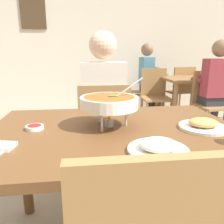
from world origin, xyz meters
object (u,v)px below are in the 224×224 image
object	(u,v)px
chair_bg_middle	(148,89)
patron_bg_middle	(148,75)
dining_table_main	(115,148)
dining_table_far	(194,86)
chair_diner_main	(104,128)
sauce_dish	(35,127)
rice_plate	(158,147)
chair_bg_window	(155,93)
chair_bg_right	(180,88)
appetizer_plate	(203,125)
diner_main	(103,101)
patron_bg_left	(215,83)
curry_bowl	(109,103)
chair_bg_left	(209,99)

from	to	relation	value
chair_bg_middle	patron_bg_middle	distance (m)	0.24
dining_table_main	dining_table_far	distance (m)	2.82
chair_diner_main	sauce_dish	world-z (taller)	chair_diner_main
rice_plate	chair_bg_window	world-z (taller)	chair_bg_window
chair_bg_right	chair_bg_window	distance (m)	0.77
dining_table_main	appetizer_plate	xyz separation A→B (m)	(0.45, -0.05, 0.13)
rice_plate	chair_bg_middle	bearing A→B (deg)	74.52
sauce_dish	diner_main	bearing A→B (deg)	60.72
chair_bg_middle	dining_table_main	bearing A→B (deg)	-109.31
appetizer_plate	sauce_dish	distance (m)	0.86
dining_table_far	dining_table_main	bearing A→B (deg)	-124.62
rice_plate	chair_bg_window	xyz separation A→B (m)	(0.85, 2.70, -0.27)
chair_bg_window	patron_bg_middle	distance (m)	0.54
dining_table_main	patron_bg_left	xyz separation A→B (m)	(1.60, 1.73, 0.09)
curry_bowl	chair_bg_middle	world-z (taller)	curry_bowl
curry_bowl	chair_bg_middle	xyz separation A→B (m)	(1.03, 2.81, -0.38)
chair_bg_left	diner_main	bearing A→B (deg)	-147.02
patron_bg_middle	curry_bowl	bearing A→B (deg)	-109.86
diner_main	appetizer_plate	bearing A→B (deg)	-61.62
diner_main	rice_plate	size ratio (longest dim) A/B	5.46
diner_main	chair_bg_right	size ratio (longest dim) A/B	1.46
chair_bg_window	patron_bg_middle	world-z (taller)	patron_bg_middle
dining_table_far	patron_bg_middle	size ratio (longest dim) A/B	0.76
diner_main	chair_bg_left	size ratio (longest dim) A/B	1.46
curry_bowl	dining_table_far	size ratio (longest dim) A/B	0.33
rice_plate	dining_table_far	distance (m)	3.00
chair_bg_window	patron_bg_middle	size ratio (longest dim) A/B	0.69
rice_plate	patron_bg_left	size ratio (longest dim) A/B	0.18
diner_main	curry_bowl	xyz separation A→B (m)	(-0.03, -0.73, 0.15)
dining_table_main	chair_bg_window	distance (m)	2.60
curry_bowl	dining_table_far	world-z (taller)	curry_bowl
rice_plate	chair_bg_left	distance (m)	2.57
chair_bg_window	patron_bg_middle	bearing A→B (deg)	87.67
dining_table_main	dining_table_far	world-z (taller)	same
curry_bowl	chair_bg_right	xyz separation A→B (m)	(1.64, 2.81, -0.38)
chair_bg_middle	chair_diner_main	bearing A→B (deg)	-115.33
appetizer_plate	patron_bg_middle	bearing A→B (deg)	79.33
chair_bg_left	chair_bg_window	bearing A→B (deg)	134.94
sauce_dish	chair_bg_window	bearing A→B (deg)	59.50
diner_main	chair_bg_window	xyz separation A→B (m)	(0.98, 1.63, -0.24)
rice_plate	dining_table_far	bearing A→B (deg)	60.61
chair_diner_main	chair_bg_middle	bearing A→B (deg)	64.67
chair_bg_left	chair_bg_right	size ratio (longest dim) A/B	1.00
dining_table_far	patron_bg_left	bearing A→B (deg)	-90.38
rice_plate	dining_table_main	bearing A→B (deg)	113.27
dining_table_main	chair_bg_right	size ratio (longest dim) A/B	1.44
dining_table_main	chair_bg_left	size ratio (longest dim) A/B	1.44
chair_bg_middle	chair_bg_right	size ratio (longest dim) A/B	1.00
dining_table_main	chair_bg_window	size ratio (longest dim) A/B	1.44
appetizer_plate	chair_bg_window	world-z (taller)	chair_bg_window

